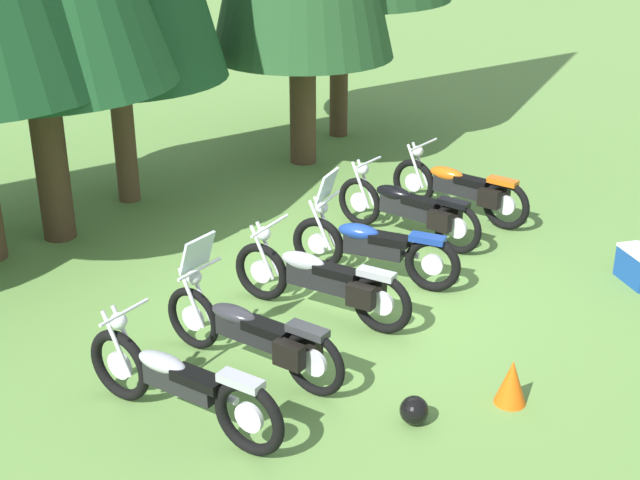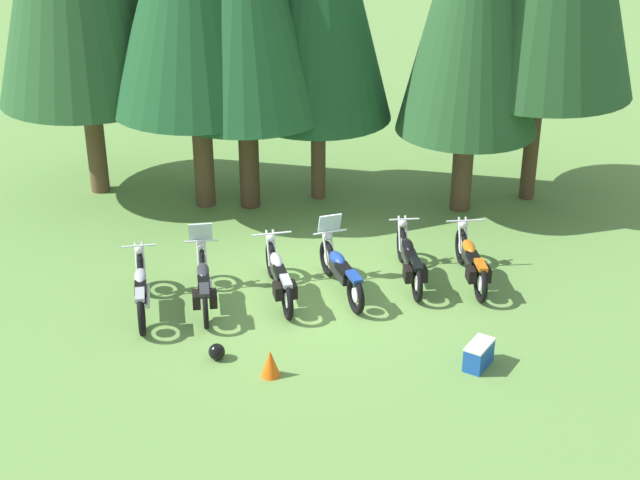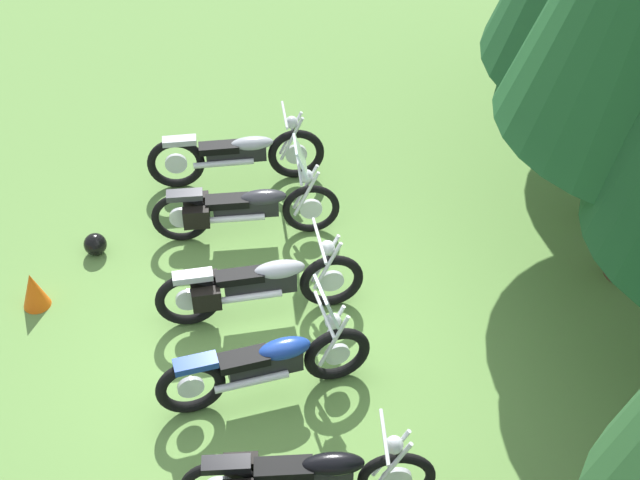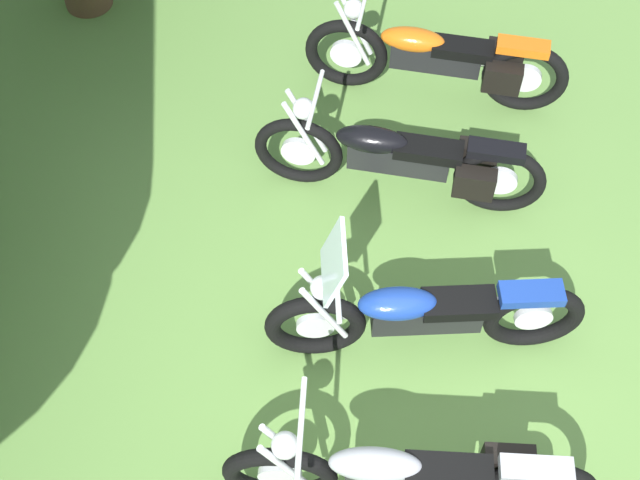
% 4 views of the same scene
% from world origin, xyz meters
% --- Properties ---
extents(ground_plane, '(80.00, 80.00, 0.00)m').
position_xyz_m(ground_plane, '(0.00, 0.00, 0.00)').
color(ground_plane, '#608C42').
extents(motorcycle_0, '(0.63, 2.37, 1.04)m').
position_xyz_m(motorcycle_0, '(-3.11, -0.56, 0.46)').
color(motorcycle_0, black).
rests_on(motorcycle_0, ground_plane).
extents(motorcycle_1, '(0.69, 2.34, 1.37)m').
position_xyz_m(motorcycle_1, '(-1.98, -0.41, 0.47)').
color(motorcycle_1, black).
rests_on(motorcycle_1, ground_plane).
extents(motorcycle_2, '(0.85, 2.35, 1.02)m').
position_xyz_m(motorcycle_2, '(-0.60, -0.16, 0.46)').
color(motorcycle_2, black).
rests_on(motorcycle_2, ground_plane).
extents(motorcycle_3, '(0.89, 2.22, 1.37)m').
position_xyz_m(motorcycle_3, '(0.56, 0.01, 0.47)').
color(motorcycle_3, black).
rests_on(motorcycle_3, ground_plane).
extents(motorcycle_4, '(0.60, 2.36, 1.02)m').
position_xyz_m(motorcycle_4, '(1.92, 0.39, 0.46)').
color(motorcycle_4, black).
rests_on(motorcycle_4, ground_plane).
extents(traffic_cone, '(0.32, 0.32, 0.48)m').
position_xyz_m(traffic_cone, '(-0.75, -2.76, 0.24)').
color(traffic_cone, '#EA590F').
rests_on(traffic_cone, ground_plane).
extents(dropped_helmet, '(0.28, 0.28, 0.28)m').
position_xyz_m(dropped_helmet, '(-1.65, -2.23, 0.14)').
color(dropped_helmet, black).
rests_on(dropped_helmet, ground_plane).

